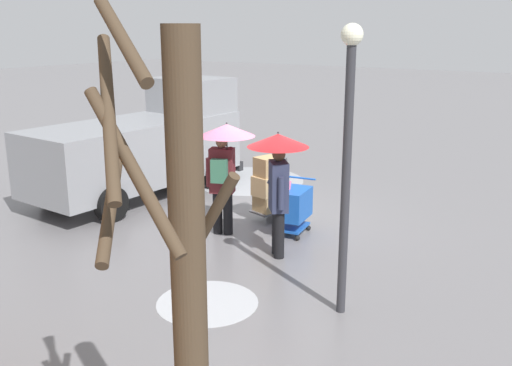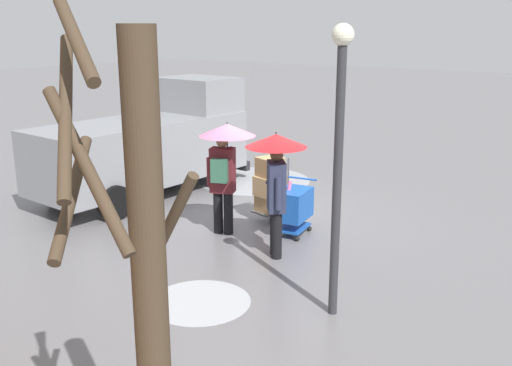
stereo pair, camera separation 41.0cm
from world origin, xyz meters
name	(u,v)px [view 1 (the left image)]	position (x,y,z in m)	size (l,w,h in m)	color
ground_plane	(262,224)	(0.00, 0.00, 0.00)	(90.00, 90.00, 0.00)	slate
slush_patch_near_cluster	(207,302)	(-1.20, 3.30, 0.00)	(1.46, 1.46, 0.01)	#ADAFB5
slush_patch_under_van	(247,180)	(2.17, -2.68, 0.00)	(2.89, 2.89, 0.01)	#999BA0
cargo_van_parked_right	(145,144)	(3.51, -0.41, 1.18)	(2.41, 5.44, 2.60)	gray
shopping_cart_vendor	(293,205)	(-0.79, 0.15, 0.57)	(0.67, 0.89, 1.04)	#1951B2
hand_dolly_boxes	(268,186)	(0.00, -0.23, 0.74)	(0.68, 0.81, 1.33)	#515156
pedestrian_pink_side	(225,153)	(0.27, 0.85, 1.57)	(1.04, 1.04, 2.15)	black
pedestrian_black_side	(278,165)	(-1.08, 1.18, 1.58)	(1.04, 1.04, 2.15)	black
bare_tree_near	(183,296)	(-3.56, 6.51, 2.06)	(1.07, 0.98, 4.00)	#423323
street_lamp	(348,143)	(-2.90, 2.49, 2.37)	(0.28, 0.28, 3.86)	#2D2D33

